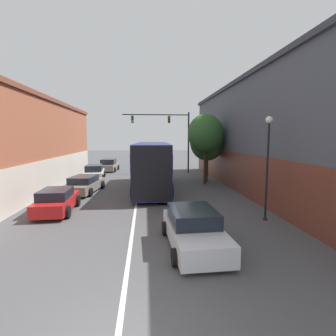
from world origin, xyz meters
The scene contains 13 objects.
lane_center_line centered at (0.00, 14.78, 0.00)m, with size 0.14×41.57×0.01m.
building_left_brick centered at (-9.89, 15.71, 3.65)m, with size 7.12×25.57×7.07m.
building_right_storefront centered at (12.26, 14.22, 4.32)m, with size 9.98×29.72×8.39m.
bus centered at (1.11, 15.98, 2.03)m, with size 3.06×10.73×3.62m.
hatchback_foreground centered at (2.37, 4.86, 0.66)m, with size 2.22×4.42×1.39m.
parked_car_left_near centered at (-3.92, 15.16, 0.61)m, with size 2.39×4.81×1.26m.
parked_car_left_mid centered at (-3.86, 27.81, 0.68)m, with size 2.18×4.26×1.46m.
parked_car_left_far centered at (-4.24, 9.90, 0.63)m, with size 2.01×3.95×1.30m.
parked_car_left_distant centered at (-4.43, 21.58, 0.65)m, with size 2.19×4.29×1.39m.
traffic_signal_gantry centered at (3.41, 25.56, 4.97)m, with size 7.59×0.36×6.92m.
street_lamp centered at (6.47, 7.66, 3.10)m, with size 0.35×0.35×5.07m.
street_tree_near centered at (6.25, 19.26, 3.67)m, with size 3.17×2.85×5.43m.
street_tree_far centered at (5.74, 17.79, 4.39)m, with size 3.02×2.72×6.07m.
Camera 1 is at (0.60, -4.46, 4.06)m, focal length 28.00 mm.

